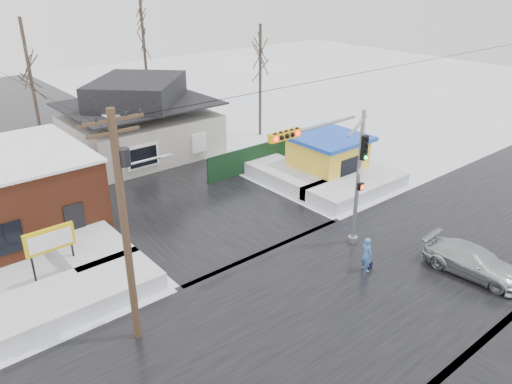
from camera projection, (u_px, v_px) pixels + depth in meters
ground at (345, 298)px, 21.45m from camera, size 120.00×120.00×0.00m
road_ns at (345, 298)px, 21.44m from camera, size 10.00×120.00×0.02m
road_ew at (345, 298)px, 21.44m from camera, size 120.00×10.00×0.02m
snowbank_nw at (77, 295)px, 20.97m from camera, size 7.00×3.00×0.80m
snowbank_ne at (356, 186)px, 31.43m from camera, size 7.00×3.00×0.80m
snowbank_nside_w at (77, 236)px, 25.65m from camera, size 3.00×8.00×0.80m
snowbank_nside_e at (279, 171)px, 33.78m from camera, size 3.00×8.00×0.80m
traffic_signal at (338, 168)px, 23.08m from camera, size 6.05×0.68×7.00m
utility_pole at (126, 218)px, 17.20m from camera, size 3.15×0.44×9.00m
marquee_sign at (50, 241)px, 22.10m from camera, size 2.20×0.21×2.55m
house at (140, 121)px, 36.98m from camera, size 10.40×8.40×5.76m
kiosk at (327, 156)px, 33.38m from camera, size 4.60×4.60×2.88m
fence at (255, 158)px, 34.68m from camera, size 8.00×0.12×1.80m
tree_far_left at (25, 48)px, 34.11m from camera, size 3.00×3.00×10.00m
tree_far_mid at (141, 14)px, 40.67m from camera, size 3.00×3.00×12.00m
tree_far_right at (260, 48)px, 39.52m from camera, size 3.00×3.00×9.00m
pedestrian at (367, 255)px, 23.06m from camera, size 0.48×0.67×1.73m
car at (474, 262)px, 22.89m from camera, size 2.26×4.71×1.32m
shopping_bag at (370, 266)px, 23.47m from camera, size 0.29×0.14×0.35m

